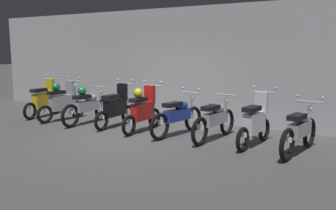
# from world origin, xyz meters

# --- Properties ---
(ground_plane) EXTENTS (80.00, 80.00, 0.00)m
(ground_plane) POSITION_xyz_m (0.00, 0.00, 0.00)
(ground_plane) COLOR #4C4C4F
(back_wall) EXTENTS (16.00, 0.30, 3.33)m
(back_wall) POSITION_xyz_m (0.00, 2.83, 1.67)
(back_wall) COLOR #ADADB2
(back_wall) RESTS_ON ground
(motorbike_slot_0) EXTENTS (0.58, 1.68, 1.29)m
(motorbike_slot_0) POSITION_xyz_m (-3.89, 0.83, 0.53)
(motorbike_slot_0) COLOR black
(motorbike_slot_0) RESTS_ON ground
(motorbike_slot_1) EXTENTS (0.59, 1.68, 1.29)m
(motorbike_slot_1) POSITION_xyz_m (-2.91, 0.68, 0.57)
(motorbike_slot_1) COLOR black
(motorbike_slot_1) RESTS_ON ground
(motorbike_slot_2) EXTENTS (0.56, 1.95, 1.08)m
(motorbike_slot_2) POSITION_xyz_m (-1.94, 0.73, 0.53)
(motorbike_slot_2) COLOR black
(motorbike_slot_2) RESTS_ON ground
(motorbike_slot_3) EXTENTS (0.59, 1.68, 1.29)m
(motorbike_slot_3) POSITION_xyz_m (-0.97, 0.82, 0.53)
(motorbike_slot_3) COLOR black
(motorbike_slot_3) RESTS_ON ground
(motorbike_slot_4) EXTENTS (0.59, 1.68, 1.29)m
(motorbike_slot_4) POSITION_xyz_m (-0.00, 0.73, 0.57)
(motorbike_slot_4) COLOR black
(motorbike_slot_4) RESTS_ON ground
(motorbike_slot_5) EXTENTS (0.58, 1.94, 1.15)m
(motorbike_slot_5) POSITION_xyz_m (0.98, 0.84, 0.49)
(motorbike_slot_5) COLOR black
(motorbike_slot_5) RESTS_ON ground
(motorbike_slot_6) EXTENTS (0.56, 1.95, 1.03)m
(motorbike_slot_6) POSITION_xyz_m (1.95, 0.89, 0.49)
(motorbike_slot_6) COLOR black
(motorbike_slot_6) RESTS_ON ground
(motorbike_slot_7) EXTENTS (0.59, 1.68, 1.29)m
(motorbike_slot_7) POSITION_xyz_m (2.92, 0.87, 0.53)
(motorbike_slot_7) COLOR black
(motorbike_slot_7) RESTS_ON ground
(motorbike_slot_8) EXTENTS (0.59, 1.95, 1.15)m
(motorbike_slot_8) POSITION_xyz_m (3.89, 0.74, 0.49)
(motorbike_slot_8) COLOR black
(motorbike_slot_8) RESTS_ON ground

